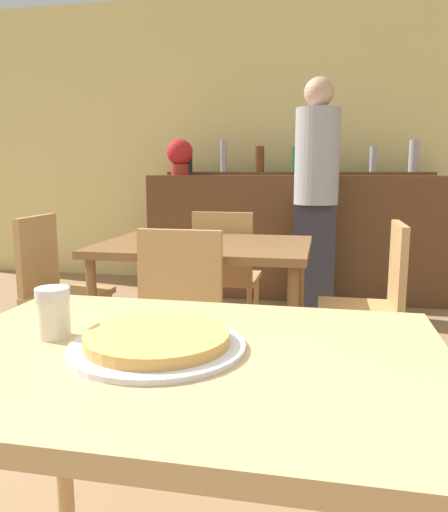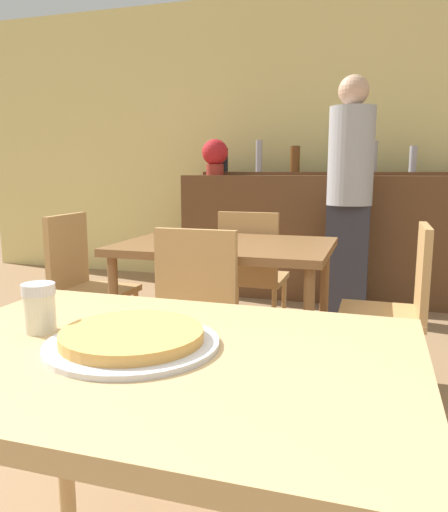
% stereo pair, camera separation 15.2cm
% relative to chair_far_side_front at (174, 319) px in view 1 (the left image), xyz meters
% --- Properties ---
extents(wall_back, '(8.00, 0.05, 2.80)m').
position_rel_chair_far_side_front_xyz_m(wall_back, '(0.35, 3.07, 0.90)').
color(wall_back, '#EAD684').
rests_on(wall_back, ground_plane).
extents(dining_table_near, '(1.05, 0.75, 0.78)m').
position_rel_chair_far_side_front_xyz_m(dining_table_near, '(0.35, -1.05, 0.18)').
color(dining_table_near, tan).
rests_on(dining_table_near, ground_plane).
extents(dining_table_far, '(1.10, 0.80, 0.75)m').
position_rel_chair_far_side_front_xyz_m(dining_table_far, '(0.00, 0.57, 0.17)').
color(dining_table_far, brown).
rests_on(dining_table_far, ground_plane).
extents(bar_counter, '(2.60, 0.56, 1.09)m').
position_rel_chair_far_side_front_xyz_m(bar_counter, '(0.35, 2.56, 0.04)').
color(bar_counter, brown).
rests_on(bar_counter, ground_plane).
extents(bar_back_shelf, '(2.39, 0.24, 0.32)m').
position_rel_chair_far_side_front_xyz_m(bar_back_shelf, '(0.38, 2.70, 0.65)').
color(bar_back_shelf, brown).
rests_on(bar_back_shelf, bar_counter).
extents(chair_far_side_front, '(0.40, 0.40, 0.88)m').
position_rel_chair_far_side_front_xyz_m(chair_far_side_front, '(0.00, 0.00, 0.00)').
color(chair_far_side_front, tan).
rests_on(chair_far_side_front, ground_plane).
extents(chair_far_side_back, '(0.40, 0.40, 0.88)m').
position_rel_chair_far_side_front_xyz_m(chair_far_side_back, '(0.00, 1.13, 0.00)').
color(chair_far_side_back, tan).
rests_on(chair_far_side_back, ground_plane).
extents(chair_far_side_left, '(0.40, 0.40, 0.88)m').
position_rel_chair_far_side_front_xyz_m(chair_far_side_left, '(-0.88, 0.57, 0.00)').
color(chair_far_side_left, tan).
rests_on(chair_far_side_left, ground_plane).
extents(chair_far_side_right, '(0.40, 0.40, 0.88)m').
position_rel_chair_far_side_front_xyz_m(chair_far_side_right, '(0.88, 0.57, 0.00)').
color(chair_far_side_right, tan).
rests_on(chair_far_side_right, ground_plane).
extents(pizza_tray, '(0.36, 0.36, 0.04)m').
position_rel_chair_far_side_front_xyz_m(pizza_tray, '(0.29, -1.06, 0.29)').
color(pizza_tray, silver).
rests_on(pizza_tray, dining_table_near).
extents(cheese_shaker, '(0.07, 0.07, 0.11)m').
position_rel_chair_far_side_front_xyz_m(cheese_shaker, '(0.05, -1.03, 0.33)').
color(cheese_shaker, beige).
rests_on(cheese_shaker, dining_table_near).
extents(person_standing, '(0.34, 0.34, 1.82)m').
position_rel_chair_far_side_front_xyz_m(person_standing, '(0.55, 1.98, 0.49)').
color(person_standing, '#2D2D38').
rests_on(person_standing, ground_plane).
extents(potted_plant, '(0.24, 0.24, 0.33)m').
position_rel_chair_far_side_front_xyz_m(potted_plant, '(-0.70, 2.51, 0.77)').
color(potted_plant, maroon).
rests_on(potted_plant, bar_counter).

